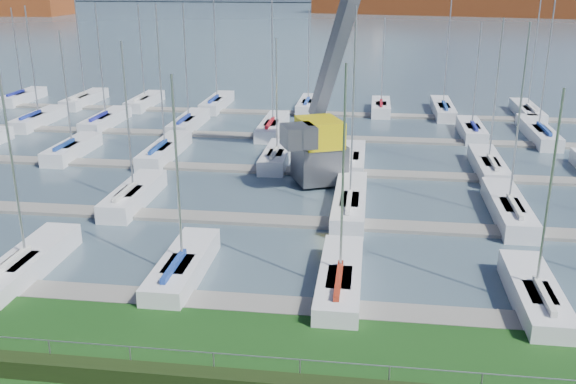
# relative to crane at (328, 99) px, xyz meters

# --- Properties ---
(water) EXTENTS (800.00, 540.00, 0.20)m
(water) POSITION_rel_crane_xyz_m (-1.06, 235.06, -5.73)
(water) COLOR #495D6A
(hedge) EXTENTS (80.00, 0.70, 0.70)m
(hedge) POSITION_rel_crane_xyz_m (-1.06, -25.34, -4.98)
(hedge) COLOR black
(hedge) RESTS_ON grass
(fence) EXTENTS (80.00, 0.04, 0.04)m
(fence) POSITION_rel_crane_xyz_m (-1.06, -24.94, -4.13)
(fence) COLOR #94979D
(fence) RESTS_ON grass
(docks) EXTENTS (90.00, 41.60, 0.25)m
(docks) POSITION_rel_crane_xyz_m (-1.06, 1.06, -5.55)
(docks) COLOR slate
(docks) RESTS_ON water
(crane) EXTENTS (7.84, 12.87, 22.35)m
(crane) POSITION_rel_crane_xyz_m (0.00, 0.00, 0.00)
(crane) COLOR slate
(crane) RESTS_ON water
(cargo_ship_mid) EXTENTS (101.22, 40.21, 21.50)m
(cargo_ship_mid) POSITION_rel_crane_xyz_m (26.76, 186.31, -1.79)
(cargo_ship_mid) COLOR brown
(cargo_ship_mid) RESTS_ON water
(sailboat_fleet) EXTENTS (74.61, 49.06, 13.59)m
(sailboat_fleet) POSITION_rel_crane_xyz_m (-2.77, 4.22, -0.01)
(sailboat_fleet) COLOR silver
(sailboat_fleet) RESTS_ON water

